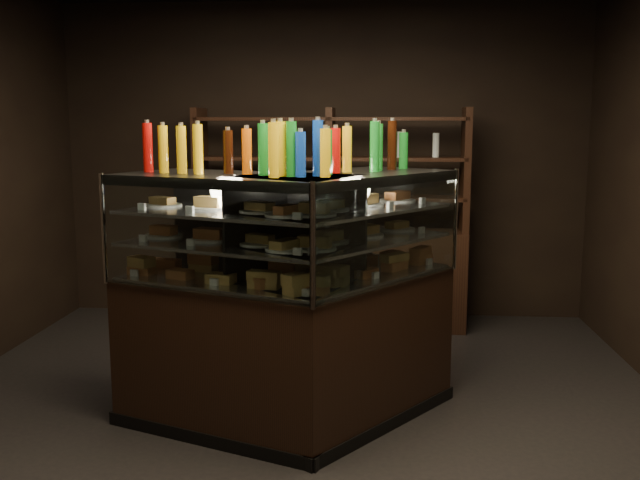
# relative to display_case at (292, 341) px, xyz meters

# --- Properties ---
(ground) EXTENTS (5.00, 5.00, 0.00)m
(ground) POSITION_rel_display_case_xyz_m (-0.00, 0.14, -0.52)
(ground) COLOR black
(ground) RESTS_ON ground
(room_shell) EXTENTS (5.02, 5.02, 3.01)m
(room_shell) POSITION_rel_display_case_xyz_m (-0.00, 0.14, 1.42)
(room_shell) COLOR black
(room_shell) RESTS_ON ground
(display_case) EXTENTS (2.18, 1.58, 1.57)m
(display_case) POSITION_rel_display_case_xyz_m (0.00, 0.00, 0.00)
(display_case) COLOR black
(display_case) RESTS_ON ground
(food_display) EXTENTS (1.79, 1.13, 0.48)m
(food_display) POSITION_rel_display_case_xyz_m (0.00, -0.00, 0.67)
(food_display) COLOR #D17F4B
(food_display) RESTS_ON display_case
(bottles_top) EXTENTS (1.62, 0.99, 0.30)m
(bottles_top) POSITION_rel_display_case_xyz_m (-0.00, 0.00, 1.18)
(bottles_top) COLOR #B20C0A
(bottles_top) RESTS_ON display_case
(potted_conifer) EXTENTS (0.40, 0.40, 0.85)m
(potted_conifer) POSITION_rel_display_case_xyz_m (0.81, 0.57, -0.03)
(potted_conifer) COLOR black
(potted_conifer) RESTS_ON ground
(back_shelving) EXTENTS (2.47, 0.48, 2.00)m
(back_shelving) POSITION_rel_display_case_xyz_m (0.10, 2.19, 0.09)
(back_shelving) COLOR black
(back_shelving) RESTS_ON ground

